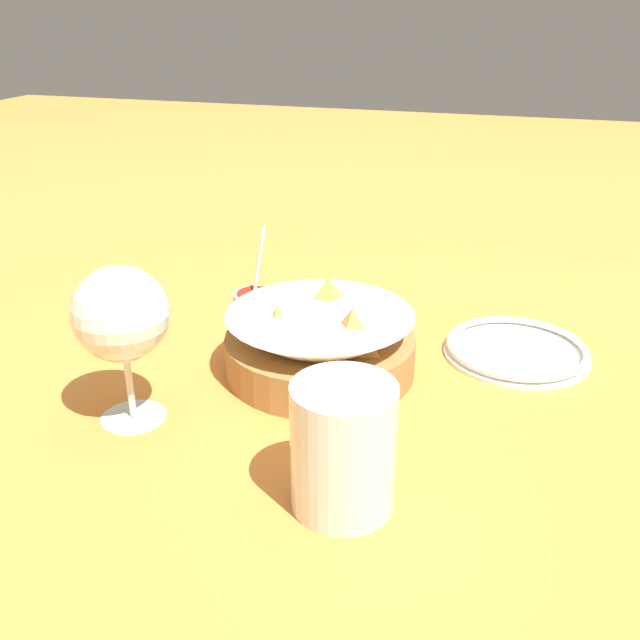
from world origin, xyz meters
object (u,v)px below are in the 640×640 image
at_px(side_plate, 516,349).
at_px(sauce_cup, 256,305).
at_px(wine_glass, 121,318).
at_px(food_basket, 321,344).
at_px(beer_mug, 344,450).

bearing_deg(side_plate, sauce_cup, 89.65).
bearing_deg(wine_glass, side_plate, -54.75).
distance_m(food_basket, side_plate, 0.24).
xyz_separation_m(sauce_cup, beer_mug, (-0.33, -0.21, 0.03)).
height_order(wine_glass, side_plate, wine_glass).
relative_size(food_basket, wine_glass, 1.32).
height_order(food_basket, side_plate, food_basket).
height_order(beer_mug, side_plate, beer_mug).
xyz_separation_m(food_basket, wine_glass, (-0.15, 0.16, 0.08)).
distance_m(sauce_cup, wine_glass, 0.28).
distance_m(food_basket, sauce_cup, 0.17).
height_order(food_basket, beer_mug, beer_mug).
relative_size(sauce_cup, beer_mug, 0.91).
relative_size(food_basket, sauce_cup, 1.80).
bearing_deg(food_basket, sauce_cup, 48.50).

